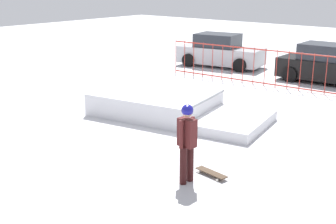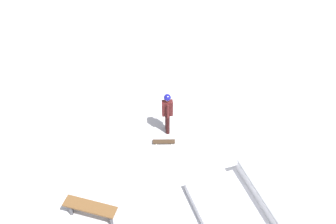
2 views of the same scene
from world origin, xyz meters
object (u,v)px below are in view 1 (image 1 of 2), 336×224
(skate_ramp, at_px, (168,106))
(skater, at_px, (187,138))
(parked_car_black, at_px, (329,65))
(skateboard, at_px, (211,173))
(parked_car_silver, at_px, (220,52))

(skate_ramp, bearing_deg, skater, -55.42)
(skate_ramp, distance_m, parked_car_black, 8.20)
(skateboard, height_order, parked_car_silver, parked_car_silver)
(skate_ramp, bearing_deg, skateboard, -48.18)
(skate_ramp, xyz_separation_m, parked_car_silver, (-3.41, 8.06, 0.41))
(skater, height_order, parked_car_black, skater)
(skater, bearing_deg, skateboard, 73.39)
(skateboard, bearing_deg, parked_car_black, 106.96)
(skater, xyz_separation_m, skateboard, (0.23, 0.60, -0.93))
(skater, xyz_separation_m, parked_car_silver, (-6.83, 11.51, -0.28))
(parked_car_silver, relative_size, parked_car_black, 1.04)
(skater, height_order, skateboard, skater)
(skate_ramp, relative_size, skateboard, 7.03)
(skate_ramp, relative_size, parked_car_silver, 1.34)
(skater, relative_size, parked_car_black, 0.41)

